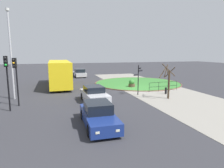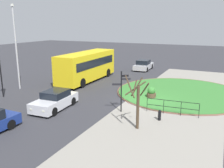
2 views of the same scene
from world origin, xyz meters
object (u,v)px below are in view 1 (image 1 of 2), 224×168
at_px(signpost_directional, 138,78).
at_px(bus_yellow, 60,73).
at_px(bollard_foreground, 166,90).
at_px(car_far_lane, 98,115).
at_px(car_near_lane, 94,95).
at_px(planter_near_signpost, 132,84).
at_px(car_trailing, 80,73).
at_px(lamppost_tall, 11,52).
at_px(traffic_light_near, 7,71).
at_px(street_tree_bare, 168,80).
at_px(traffic_light_far, 15,71).

height_order(signpost_directional, bus_yellow, bus_yellow).
relative_size(bollard_foreground, car_far_lane, 0.17).
relative_size(car_near_lane, planter_near_signpost, 4.21).
xyz_separation_m(car_trailing, planter_near_signpost, (-12.84, -4.92, -0.19)).
xyz_separation_m(car_near_lane, lamppost_tall, (3.25, 7.04, 3.75)).
xyz_separation_m(bus_yellow, car_near_lane, (-9.30, -2.68, -1.09)).
relative_size(traffic_light_near, lamppost_tall, 0.50).
distance_m(bollard_foreground, street_tree_bare, 2.52).
bearing_deg(signpost_directional, street_tree_bare, -138.50).
relative_size(traffic_light_far, street_tree_bare, 1.17).
distance_m(traffic_light_far, planter_near_signpost, 13.63).
bearing_deg(bollard_foreground, traffic_light_far, 93.03).
bearing_deg(car_trailing, traffic_light_near, 156.79).
xyz_separation_m(bollard_foreground, car_far_lane, (-6.73, 8.81, 0.26)).
bearing_deg(bus_yellow, planter_near_signpost, -112.06).
bearing_deg(planter_near_signpost, lamppost_tall, 101.27).
height_order(bus_yellow, lamppost_tall, lamppost_tall).
distance_m(car_far_lane, traffic_light_far, 8.35).
height_order(car_near_lane, traffic_light_far, traffic_light_far).
height_order(car_far_lane, traffic_light_near, traffic_light_near).
distance_m(car_near_lane, traffic_light_far, 6.66).
relative_size(signpost_directional, lamppost_tall, 0.38).
distance_m(bollard_foreground, car_trailing, 18.87).
bearing_deg(traffic_light_far, planter_near_signpost, 128.54).
bearing_deg(lamppost_tall, planter_near_signpost, -78.73).
xyz_separation_m(planter_near_signpost, street_tree_bare, (-6.58, -0.98, 1.32)).
bearing_deg(planter_near_signpost, traffic_light_near, 118.62).
xyz_separation_m(traffic_light_near, traffic_light_far, (1.39, -0.34, -0.12)).
relative_size(bollard_foreground, street_tree_bare, 0.22).
bearing_deg(traffic_light_far, signpost_directional, 110.50).
relative_size(car_trailing, planter_near_signpost, 4.33).
xyz_separation_m(car_far_lane, street_tree_bare, (4.87, -7.83, 1.14)).
bearing_deg(bollard_foreground, traffic_light_near, 98.36).
relative_size(bollard_foreground, traffic_light_far, 0.19).
xyz_separation_m(car_far_lane, planter_near_signpost, (11.45, -6.85, -0.18)).
relative_size(car_near_lane, traffic_light_near, 1.04).
bearing_deg(car_trailing, bollard_foreground, -160.59).
height_order(traffic_light_far, planter_near_signpost, traffic_light_far).
bearing_deg(car_trailing, car_far_lane, 173.47).
distance_m(signpost_directional, bus_yellow, 10.86).
bearing_deg(car_far_lane, car_near_lane, 172.03).
bearing_deg(street_tree_bare, lamppost_tall, 74.10).
xyz_separation_m(bollard_foreground, street_tree_bare, (-1.85, 0.98, 1.40)).
bearing_deg(bus_yellow, traffic_light_near, 158.90).
relative_size(bus_yellow, car_near_lane, 2.19).
xyz_separation_m(traffic_light_near, street_tree_bare, (0.28, -13.56, -1.23)).
xyz_separation_m(bollard_foreground, car_trailing, (17.56, 6.88, 0.26)).
bearing_deg(lamppost_tall, car_near_lane, -114.77).
bearing_deg(street_tree_bare, car_far_lane, 121.89).
xyz_separation_m(signpost_directional, street_tree_bare, (-2.29, -2.03, -0.02)).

